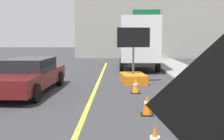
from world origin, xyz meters
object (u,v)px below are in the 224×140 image
(box_truck, at_px, (138,42))
(pickup_car, at_px, (29,75))
(highway_guide_sign, at_px, (153,24))
(traffic_cone_mid_lane, at_px, (147,105))
(traffic_cone_far_lane, at_px, (136,86))
(arrow_board_trailer, at_px, (133,73))

(box_truck, height_order, pickup_car, box_truck)
(pickup_car, bearing_deg, highway_guide_sign, 65.29)
(highway_guide_sign, xyz_separation_m, traffic_cone_mid_lane, (-2.47, -18.33, -3.11))
(box_truck, xyz_separation_m, highway_guide_sign, (1.84, 6.62, 1.53))
(traffic_cone_far_lane, bearing_deg, box_truck, 85.02)
(box_truck, relative_size, pickup_car, 1.36)
(box_truck, xyz_separation_m, traffic_cone_far_lane, (-0.75, -8.62, -1.59))
(highway_guide_sign, relative_size, traffic_cone_far_lane, 8.03)
(arrow_board_trailer, xyz_separation_m, traffic_cone_far_lane, (-0.04, -2.46, -0.18))
(highway_guide_sign, distance_m, traffic_cone_mid_lane, 18.76)
(traffic_cone_far_lane, bearing_deg, pickup_car, 178.19)
(arrow_board_trailer, distance_m, traffic_cone_mid_lane, 5.55)
(highway_guide_sign, relative_size, traffic_cone_mid_lane, 7.96)
(highway_guide_sign, bearing_deg, arrow_board_trailer, -101.31)
(arrow_board_trailer, xyz_separation_m, pickup_car, (-4.39, -2.32, 0.22))
(highway_guide_sign, bearing_deg, traffic_cone_far_lane, -99.66)
(arrow_board_trailer, bearing_deg, traffic_cone_mid_lane, -89.08)
(pickup_car, relative_size, traffic_cone_far_lane, 8.34)
(arrow_board_trailer, relative_size, highway_guide_sign, 0.54)
(arrow_board_trailer, distance_m, highway_guide_sign, 13.36)
(pickup_car, bearing_deg, traffic_cone_far_lane, -1.81)
(highway_guide_sign, bearing_deg, traffic_cone_mid_lane, -97.67)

